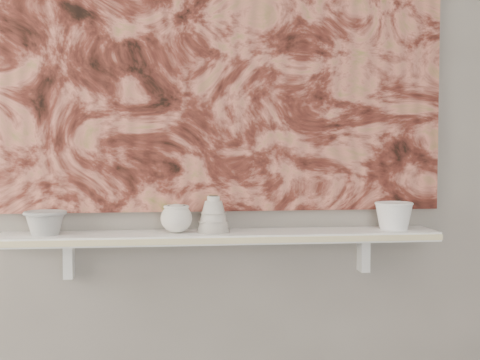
{
  "coord_description": "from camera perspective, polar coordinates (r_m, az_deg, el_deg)",
  "views": [
    {
      "loc": [
        -0.19,
        -0.62,
        1.21
      ],
      "look_at": [
        0.06,
        1.49,
        1.1
      ],
      "focal_mm": 50.0,
      "sensor_mm": 36.0,
      "label": 1
    }
  ],
  "objects": [
    {
      "name": "wall_back",
      "position": [
        2.23,
        -1.81,
        6.62
      ],
      "size": [
        3.6,
        0.0,
        3.6
      ],
      "primitive_type": "plane",
      "rotation": [
        1.57,
        0.0,
        0.0
      ],
      "color": "gray",
      "rests_on": "floor"
    },
    {
      "name": "shelf",
      "position": [
        2.15,
        -1.57,
        -4.86
      ],
      "size": [
        1.4,
        0.18,
        0.03
      ],
      "primitive_type": "cube",
      "color": "white",
      "rests_on": "wall_back"
    },
    {
      "name": "shelf_stripe",
      "position": [
        2.06,
        -1.34,
        -5.21
      ],
      "size": [
        1.4,
        0.01,
        0.02
      ],
      "primitive_type": "cube",
      "color": "beige",
      "rests_on": "shelf"
    },
    {
      "name": "bracket_left",
      "position": [
        2.24,
        -14.4,
        -6.59
      ],
      "size": [
        0.03,
        0.06,
        0.12
      ],
      "primitive_type": "cube",
      "color": "white",
      "rests_on": "wall_back"
    },
    {
      "name": "bracket_right",
      "position": [
        2.32,
        10.49,
        -6.2
      ],
      "size": [
        0.03,
        0.06,
        0.12
      ],
      "primitive_type": "cube",
      "color": "white",
      "rests_on": "wall_back"
    },
    {
      "name": "painting",
      "position": [
        2.24,
        -1.79,
        11.51
      ],
      "size": [
        1.5,
        0.02,
        1.1
      ],
      "primitive_type": "cube",
      "color": "#5E251E",
      "rests_on": "wall_back"
    },
    {
      "name": "house_motif",
      "position": [
        2.28,
        9.6,
        3.54
      ],
      "size": [
        0.09,
        0.0,
        0.08
      ],
      "primitive_type": "cube",
      "color": "black",
      "rests_on": "painting"
    },
    {
      "name": "bowl_grey",
      "position": [
        2.17,
        -16.29,
        -3.5
      ],
      "size": [
        0.16,
        0.16,
        0.08
      ],
      "primitive_type": null,
      "rotation": [
        0.0,
        0.0,
        -0.25
      ],
      "color": "gray",
      "rests_on": "shelf"
    },
    {
      "name": "cup_cream",
      "position": [
        2.14,
        -5.45,
        -3.28
      ],
      "size": [
        0.13,
        0.13,
        0.09
      ],
      "primitive_type": null,
      "rotation": [
        0.0,
        0.0,
        -0.3
      ],
      "color": "beige",
      "rests_on": "shelf"
    },
    {
      "name": "bell_vessel",
      "position": [
        2.14,
        -2.28,
        -2.92
      ],
      "size": [
        0.11,
        0.11,
        0.12
      ],
      "primitive_type": null,
      "rotation": [
        0.0,
        0.0,
        0.08
      ],
      "color": "beige",
      "rests_on": "shelf"
    },
    {
      "name": "bowl_white",
      "position": [
        2.27,
        12.99,
        -2.97
      ],
      "size": [
        0.13,
        0.13,
        0.09
      ],
      "primitive_type": null,
      "rotation": [
        0.0,
        0.0,
        0.02
      ],
      "color": "white",
      "rests_on": "shelf"
    }
  ]
}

